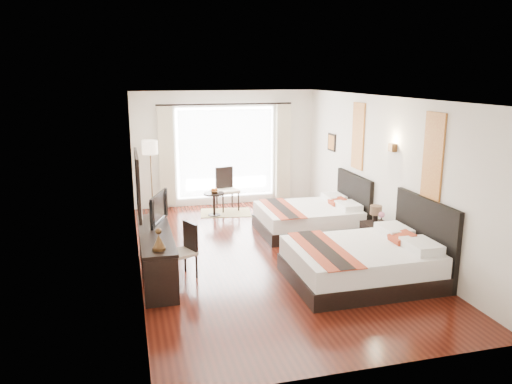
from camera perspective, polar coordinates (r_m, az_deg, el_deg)
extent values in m
cube|color=#330F09|center=(9.12, 1.26, -7.15)|extent=(4.50, 7.50, 0.01)
cube|color=white|center=(8.55, 1.35, 10.68)|extent=(4.50, 7.50, 0.02)
cube|color=silver|center=(9.58, 14.33, 2.18)|extent=(0.01, 7.50, 2.80)
cube|color=silver|center=(8.40, -13.59, 0.68)|extent=(0.01, 7.50, 2.80)
cube|color=silver|center=(12.31, -3.52, 4.99)|extent=(4.50, 0.01, 2.80)
cube|color=silver|center=(5.36, 12.48, -6.53)|extent=(4.50, 0.01, 2.80)
cube|color=white|center=(12.31, -3.50, 4.52)|extent=(2.40, 0.02, 2.20)
cube|color=white|center=(12.25, -3.44, 4.48)|extent=(2.30, 0.02, 2.10)
cube|color=#B8AD8E|center=(12.02, -10.21, 4.02)|extent=(0.35, 0.14, 2.35)
cube|color=#B8AD8E|center=(12.58, 3.10, 4.63)|extent=(0.35, 0.14, 2.35)
cube|color=#993D16|center=(8.20, 19.58, 3.89)|extent=(0.03, 0.50, 1.35)
cube|color=#993D16|center=(10.43, 11.58, 6.27)|extent=(0.03, 0.50, 1.35)
cube|color=#412B17|center=(9.15, 15.34, 4.91)|extent=(0.10, 0.14, 0.14)
cube|color=black|center=(7.83, -13.36, 0.90)|extent=(0.04, 1.25, 0.95)
cube|color=white|center=(7.83, -13.18, 0.91)|extent=(0.01, 1.12, 0.82)
cube|color=black|center=(8.11, 11.69, -9.08)|extent=(2.17, 1.70, 0.27)
cube|color=white|center=(8.01, 11.79, -7.15)|extent=(2.11, 1.66, 0.32)
cube|color=black|center=(8.48, 18.72, -4.89)|extent=(0.08, 1.70, 1.27)
cube|color=maroon|center=(7.71, 7.75, -6.48)|extent=(0.58, 1.76, 0.02)
cube|color=black|center=(10.40, 5.85, -3.87)|extent=(1.98, 1.54, 0.24)
cube|color=white|center=(10.32, 5.89, -2.47)|extent=(1.92, 1.50, 0.29)
cube|color=black|center=(10.67, 11.09, -1.06)|extent=(0.08, 1.54, 1.16)
cube|color=maroon|center=(10.10, 2.96, -1.86)|extent=(0.53, 1.60, 0.02)
cube|color=black|center=(9.43, 13.66, -5.10)|extent=(0.45, 0.55, 0.53)
cylinder|color=black|center=(9.42, 13.49, -3.03)|extent=(0.09, 0.09, 0.18)
cylinder|color=#402E1F|center=(9.37, 13.55, -2.02)|extent=(0.22, 0.22, 0.16)
imported|color=black|center=(9.25, 14.11, -3.48)|extent=(0.15, 0.15, 0.14)
cube|color=black|center=(8.17, -11.29, -7.05)|extent=(0.50, 2.20, 0.76)
imported|color=black|center=(8.50, -11.59, -1.80)|extent=(0.41, 0.86, 0.50)
cube|color=#BDAB91|center=(8.08, -8.56, -6.92)|extent=(0.54, 0.54, 0.05)
cube|color=black|center=(8.09, -7.51, -5.02)|extent=(0.20, 0.37, 0.46)
cylinder|color=black|center=(11.80, -11.66, -2.51)|extent=(0.26, 0.26, 0.03)
cylinder|color=#412B17|center=(11.62, -11.83, 1.04)|extent=(0.03, 0.03, 1.47)
cylinder|color=beige|center=(11.48, -12.03, 5.03)|extent=(0.35, 0.35, 0.31)
cylinder|color=black|center=(11.48, -4.81, -1.41)|extent=(0.47, 0.47, 0.54)
imported|color=#452F18|center=(11.38, -4.78, -0.01)|extent=(0.23, 0.23, 0.05)
cube|color=#BDAB91|center=(11.89, -3.27, 0.14)|extent=(0.55, 0.55, 0.06)
cube|color=black|center=(12.02, -3.66, 1.66)|extent=(0.44, 0.13, 0.52)
cube|color=#9E8A5E|center=(11.75, -3.49, -2.37)|extent=(1.28, 0.97, 0.01)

